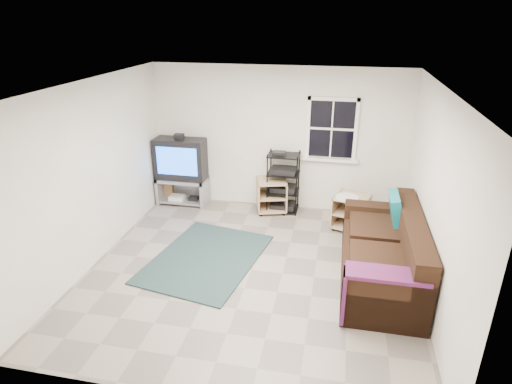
% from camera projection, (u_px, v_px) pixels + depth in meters
% --- Properties ---
extents(room, '(4.60, 4.62, 4.60)m').
position_uv_depth(room, '(331.00, 133.00, 7.45)').
color(room, gray).
rests_on(room, ground).
extents(tv_unit, '(0.94, 0.47, 1.38)m').
position_uv_depth(tv_unit, '(181.00, 166.00, 8.03)').
color(tv_unit, gray).
rests_on(tv_unit, ground).
extents(av_rack, '(0.57, 0.41, 1.13)m').
position_uv_depth(av_rack, '(283.00, 186.00, 7.80)').
color(av_rack, black).
rests_on(av_rack, ground).
extents(side_table_left, '(0.65, 0.65, 0.62)m').
position_uv_depth(side_table_left, '(271.00, 194.00, 7.89)').
color(side_table_left, tan).
rests_on(side_table_left, ground).
extents(side_table_right, '(0.67, 0.67, 0.62)m').
position_uv_depth(side_table_right, '(351.00, 209.00, 7.23)').
color(side_table_right, tan).
rests_on(side_table_right, ground).
extents(sofa, '(1.00, 2.27, 1.04)m').
position_uv_depth(sofa, '(384.00, 256.00, 5.80)').
color(sofa, black).
rests_on(sofa, ground).
extents(shag_rug, '(1.77, 2.21, 0.02)m').
position_uv_depth(shag_rug, '(206.00, 258.00, 6.42)').
color(shag_rug, black).
rests_on(shag_rug, ground).
extents(paper_bag, '(0.27, 0.19, 0.37)m').
position_uv_depth(paper_bag, '(167.00, 190.00, 8.44)').
color(paper_bag, '#976B43').
rests_on(paper_bag, ground).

